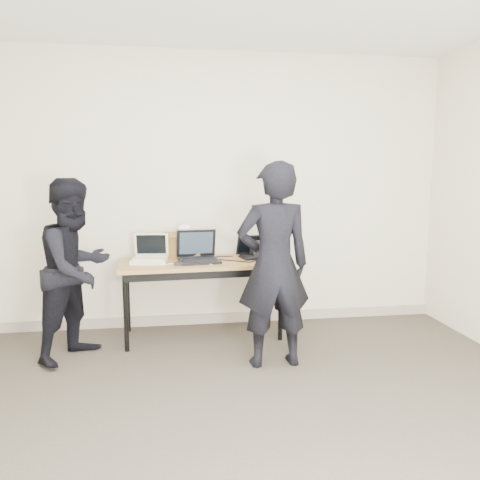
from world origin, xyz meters
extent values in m
cube|color=#413A32|center=(0.00, 0.00, -0.03)|extent=(4.50, 4.50, 0.05)
cube|color=beige|center=(0.00, 2.27, 1.35)|extent=(4.50, 0.05, 2.70)
cube|color=olive|center=(-0.22, 1.88, 0.70)|extent=(1.54, 0.74, 0.03)
cylinder|color=black|center=(-0.89, 1.58, 0.34)|extent=(0.04, 0.04, 0.68)
cylinder|color=black|center=(0.48, 1.66, 0.34)|extent=(0.04, 0.04, 0.68)
cylinder|color=black|center=(-0.93, 2.11, 0.34)|extent=(0.04, 0.04, 0.68)
cylinder|color=black|center=(0.45, 2.19, 0.34)|extent=(0.04, 0.04, 0.68)
cube|color=black|center=(-0.20, 1.60, 0.64)|extent=(1.40, 0.10, 0.06)
cube|color=beige|center=(-0.70, 1.87, 0.74)|extent=(0.34, 0.29, 0.04)
cube|color=beige|center=(-0.70, 1.84, 0.76)|extent=(0.27, 0.17, 0.01)
cube|color=beige|center=(-0.68, 2.02, 0.87)|extent=(0.32, 0.08, 0.22)
cube|color=black|center=(-0.68, 2.01, 0.87)|extent=(0.27, 0.06, 0.18)
cube|color=beige|center=(-0.69, 2.00, 0.76)|extent=(0.28, 0.04, 0.02)
cube|color=black|center=(-0.25, 1.82, 0.73)|extent=(0.39, 0.32, 0.02)
cube|color=black|center=(-0.24, 1.78, 0.75)|extent=(0.32, 0.18, 0.01)
cube|color=black|center=(-0.26, 1.99, 0.87)|extent=(0.37, 0.12, 0.26)
cube|color=#26333F|center=(-0.26, 1.98, 0.88)|extent=(0.32, 0.09, 0.21)
cube|color=black|center=(-0.26, 1.95, 0.74)|extent=(0.33, 0.05, 0.02)
cube|color=black|center=(0.31, 1.96, 0.73)|extent=(0.32, 0.26, 0.02)
cube|color=black|center=(0.31, 1.94, 0.74)|extent=(0.25, 0.16, 0.01)
cube|color=black|center=(0.27, 2.09, 0.83)|extent=(0.29, 0.13, 0.19)
cube|color=black|center=(0.28, 2.09, 0.83)|extent=(0.25, 0.11, 0.15)
cube|color=black|center=(0.28, 2.06, 0.74)|extent=(0.25, 0.07, 0.01)
cube|color=brown|center=(-0.40, 2.10, 0.84)|extent=(0.37, 0.18, 0.24)
cube|color=brown|center=(-0.41, 2.04, 0.94)|extent=(0.36, 0.10, 0.07)
cube|color=brown|center=(-0.24, 2.09, 0.82)|extent=(0.02, 0.10, 0.02)
ellipsoid|color=white|center=(-0.37, 2.10, 1.00)|extent=(0.13, 0.10, 0.08)
cube|color=black|center=(0.41, 2.06, 0.80)|extent=(0.29, 0.25, 0.16)
cube|color=black|center=(-0.44, 1.70, 0.73)|extent=(0.07, 0.05, 0.03)
cube|color=black|center=(0.07, 1.83, 0.72)|extent=(0.29, 0.18, 0.01)
cube|color=black|center=(-0.65, 1.91, 0.72)|extent=(0.23, 0.25, 0.01)
cube|color=silver|center=(-0.46, 1.79, 0.72)|extent=(0.26, 0.11, 0.01)
cube|color=black|center=(-0.03, 2.07, 0.72)|extent=(0.25, 0.01, 0.01)
cube|color=silver|center=(-0.23, 1.76, 0.72)|extent=(0.19, 0.17, 0.01)
cube|color=black|center=(0.30, 1.84, 0.72)|extent=(0.18, 0.21, 0.01)
imported|color=black|center=(0.30, 1.13, 0.81)|extent=(0.61, 0.42, 1.62)
imported|color=black|center=(-1.28, 1.52, 0.75)|extent=(0.87, 0.92, 1.49)
cube|color=#A29586|center=(0.00, 2.23, 0.05)|extent=(4.50, 0.03, 0.10)
camera|label=1|loc=(-0.48, -2.40, 1.53)|focal=35.00mm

